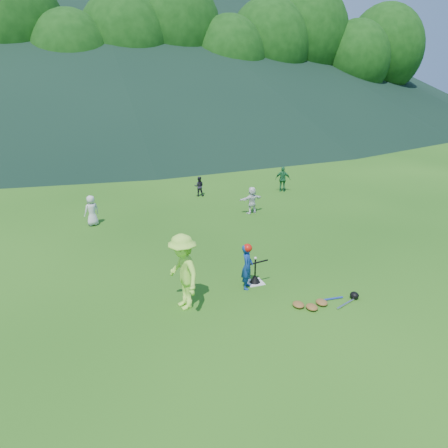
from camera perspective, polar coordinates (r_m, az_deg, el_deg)
name	(u,v)px	position (r m, az deg, el deg)	size (l,w,h in m)	color
ground	(255,283)	(12.16, 4.05, -7.66)	(120.00, 120.00, 0.00)	#1C4F12
home_plate	(255,282)	(12.16, 4.05, -7.62)	(0.45, 0.45, 0.02)	silver
baseball	(255,258)	(11.85, 4.13, -4.47)	(0.08, 0.08, 0.08)	white
batter_child	(247,267)	(11.62, 3.05, -5.59)	(0.45, 0.30, 1.24)	navy
adult_coach	(183,272)	(10.59, -5.38, -6.24)	(1.23, 0.71, 1.90)	#ACF648
fielder_a	(92,211)	(17.13, -16.91, 1.69)	(0.57, 0.37, 1.16)	silver
fielder_b	(199,186)	(20.47, -3.28, 4.93)	(0.45, 0.35, 0.93)	black
fielder_c	(283,179)	(21.37, 7.69, 5.83)	(0.72, 0.30, 1.23)	#1E6637
fielder_d	(252,200)	(17.88, 3.66, 3.13)	(1.03, 0.33, 1.11)	white
batting_tee	(255,278)	(12.11, 4.06, -7.11)	(0.30, 0.30, 0.68)	black
batter_gear	(248,249)	(11.43, 3.21, -3.29)	(0.73, 0.26, 0.60)	red
equipment_pile	(322,302)	(11.30, 12.68, -9.97)	(1.80, 0.65, 0.19)	olive
outfield_fence	(121,133)	(38.45, -13.32, 11.50)	(70.07, 0.08, 1.33)	gray
tree_line	(108,41)	(44.06, -14.87, 22.10)	(70.04, 11.40, 14.82)	#382314
distant_hills	(32,16)	(92.25, -23.84, 23.57)	(155.00, 140.00, 32.00)	black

